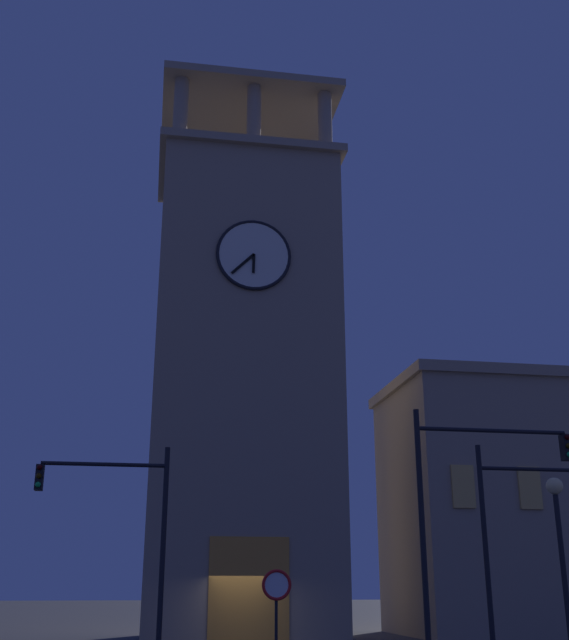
# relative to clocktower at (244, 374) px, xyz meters

# --- Properties ---
(clocktower) EXTENTS (8.91, 6.93, 28.10)m
(clocktower) POSITION_rel_clocktower_xyz_m (0.00, 0.00, 0.00)
(clocktower) COLOR gray
(clocktower) RESTS_ON ground_plane
(traffic_signal_near) EXTENTS (4.65, 0.41, 6.88)m
(traffic_signal_near) POSITION_rel_clocktower_xyz_m (-4.67, 14.57, -7.00)
(traffic_signal_near) COLOR black
(traffic_signal_near) RESTS_ON ground_plane
(traffic_signal_mid) EXTENTS (3.85, 0.41, 6.11)m
(traffic_signal_mid) POSITION_rel_clocktower_xyz_m (4.78, 11.54, -7.55)
(traffic_signal_mid) COLOR black
(traffic_signal_mid) RESTS_ON ground_plane
(traffic_signal_far) EXTENTS (4.44, 0.41, 6.28)m
(traffic_signal_far) POSITION_rel_clocktower_xyz_m (-7.33, 12.50, -7.46)
(traffic_signal_far) COLOR black
(traffic_signal_far) RESTS_ON ground_plane
(street_lamp) EXTENTS (0.44, 0.44, 4.82)m
(street_lamp) POSITION_rel_clocktower_xyz_m (-6.39, 16.20, -8.17)
(street_lamp) COLOR black
(street_lamp) RESTS_ON ground_plane
(no_horn_sign) EXTENTS (0.78, 0.14, 2.54)m
(no_horn_sign) POSITION_rel_clocktower_xyz_m (0.67, 14.34, -9.59)
(no_horn_sign) COLOR black
(no_horn_sign) RESTS_ON ground_plane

